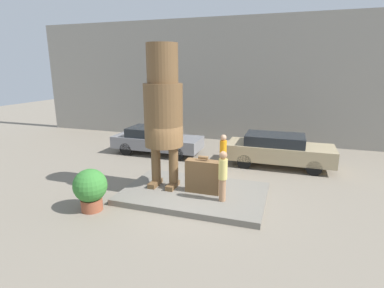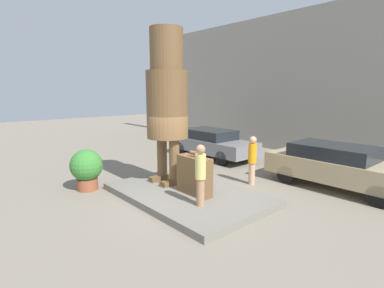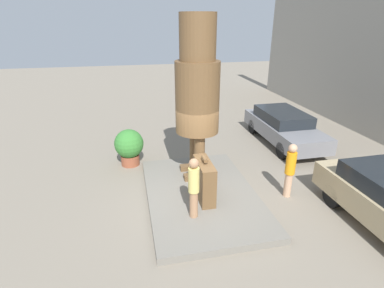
% 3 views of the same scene
% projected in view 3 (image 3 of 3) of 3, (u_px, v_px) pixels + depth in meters
% --- Properties ---
extents(ground_plane, '(60.00, 60.00, 0.00)m').
position_uv_depth(ground_plane, '(201.00, 198.00, 9.25)').
color(ground_plane, gray).
extents(pedestal, '(5.02, 3.26, 0.21)m').
position_uv_depth(pedestal, '(201.00, 195.00, 9.21)').
color(pedestal, slate).
rests_on(pedestal, ground_plane).
extents(statue_figure, '(1.38, 1.38, 5.09)m').
position_uv_depth(statue_figure, '(197.00, 87.00, 9.13)').
color(statue_figure, brown).
rests_on(statue_figure, pedestal).
extents(giant_suitcase, '(1.22, 0.40, 1.34)m').
position_uv_depth(giant_suitcase, '(204.00, 180.00, 8.65)').
color(giant_suitcase, brown).
rests_on(giant_suitcase, pedestal).
extents(tourist, '(0.29, 0.29, 1.70)m').
position_uv_depth(tourist, '(194.00, 186.00, 7.69)').
color(tourist, '#A87A56').
rests_on(tourist, pedestal).
extents(parked_car_grey, '(4.67, 1.82, 1.41)m').
position_uv_depth(parked_car_grey, '(284.00, 126.00, 13.11)').
color(parked_car_grey, gray).
rests_on(parked_car_grey, ground_plane).
extents(planter_pot, '(1.07, 1.07, 1.39)m').
position_uv_depth(planter_pot, '(129.00, 146.00, 11.09)').
color(planter_pot, brown).
rests_on(planter_pot, ground_plane).
extents(worker_hivis, '(0.30, 0.30, 1.74)m').
position_uv_depth(worker_hivis, '(290.00, 168.00, 9.00)').
color(worker_hivis, tan).
rests_on(worker_hivis, ground_plane).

